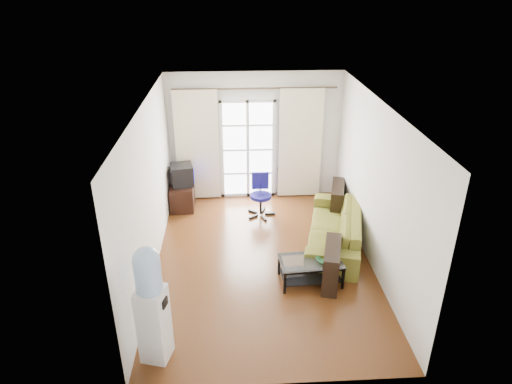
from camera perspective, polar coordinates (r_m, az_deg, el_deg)
floor at (r=7.89m, az=0.90°, el=-8.56°), size 5.20×5.20×0.00m
ceiling at (r=6.75m, az=1.06°, el=10.74°), size 5.20×5.20×0.00m
wall_back at (r=9.63m, az=-0.16°, el=6.97°), size 3.60×0.02×2.70m
wall_front at (r=5.01m, az=3.19°, el=-12.51°), size 3.60×0.02×2.70m
wall_left at (r=7.32m, az=-13.22°, el=-0.02°), size 0.02×5.20×2.70m
wall_right at (r=7.56m, az=14.72°, el=0.66°), size 0.02×5.20×2.70m
french_door at (r=9.66m, az=-1.03°, el=5.30°), size 1.16×0.06×2.15m
curtain_rod at (r=9.25m, az=-0.13°, el=12.82°), size 3.30×0.04×0.04m
curtain_left at (r=9.58m, az=-7.34°, el=5.70°), size 0.90×0.07×2.35m
curtain_right at (r=9.66m, az=5.55°, el=5.97°), size 0.90×0.07×2.35m
radiator at (r=9.98m, az=4.47°, el=1.30°), size 0.64×0.12×0.64m
sofa at (r=8.29m, az=9.80°, el=-4.47°), size 2.69×1.98×0.66m
coffee_table at (r=7.32m, az=6.82°, el=-9.41°), size 1.01×0.63×0.40m
bowl at (r=7.23m, az=8.37°, el=-8.42°), size 0.34×0.34×0.05m
book at (r=7.28m, az=8.49°, el=-8.32°), size 0.17×0.21×0.02m
remote at (r=7.38m, az=7.75°, el=-7.76°), size 0.15×0.12×0.02m
tv_stand at (r=9.60m, az=-9.16°, el=-0.47°), size 0.49×0.72×0.52m
crt_tv at (r=9.42m, az=-9.34°, el=2.14°), size 0.53×0.54×0.42m
task_chair at (r=9.19m, az=0.58°, el=-1.41°), size 0.59×0.59×0.87m
water_cooler at (r=5.79m, az=-12.94°, el=-13.35°), size 0.41×0.41×1.64m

